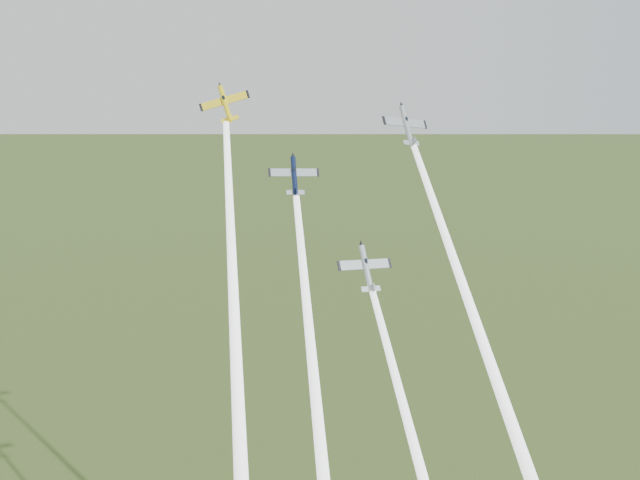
{
  "coord_description": "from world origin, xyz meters",
  "views": [
    {
      "loc": [
        -12.99,
        -114.94,
        120.13
      ],
      "look_at": [
        0.0,
        -6.0,
        92.0
      ],
      "focal_mm": 45.0,
      "sensor_mm": 36.0,
      "label": 1
    }
  ],
  "objects_px": {
    "plane_navy": "(294,175)",
    "plane_silver_right": "(407,125)",
    "plane_yellow": "(225,103)",
    "plane_silver_low": "(366,268)"
  },
  "relations": [
    {
      "from": "plane_yellow",
      "to": "plane_silver_low",
      "type": "height_order",
      "value": "plane_yellow"
    },
    {
      "from": "plane_yellow",
      "to": "plane_navy",
      "type": "relative_size",
      "value": 1.06
    },
    {
      "from": "plane_navy",
      "to": "plane_yellow",
      "type": "bearing_deg",
      "value": 125.99
    },
    {
      "from": "plane_yellow",
      "to": "plane_silver_right",
      "type": "relative_size",
      "value": 0.93
    },
    {
      "from": "plane_silver_right",
      "to": "plane_silver_low",
      "type": "xyz_separation_m",
      "value": [
        -8.19,
        -12.87,
        -18.39
      ]
    },
    {
      "from": "plane_navy",
      "to": "plane_silver_right",
      "type": "distance_m",
      "value": 20.14
    },
    {
      "from": "plane_navy",
      "to": "plane_silver_low",
      "type": "bearing_deg",
      "value": -33.23
    },
    {
      "from": "plane_navy",
      "to": "plane_silver_right",
      "type": "bearing_deg",
      "value": 19.18
    },
    {
      "from": "plane_navy",
      "to": "plane_silver_low",
      "type": "relative_size",
      "value": 0.85
    },
    {
      "from": "plane_silver_low",
      "to": "plane_yellow",
      "type": "bearing_deg",
      "value": 119.38
    }
  ]
}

